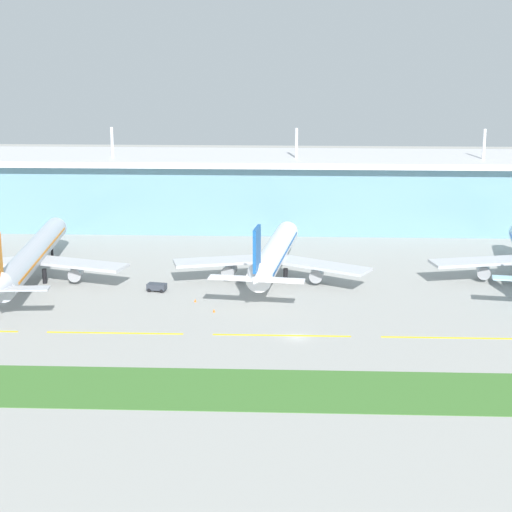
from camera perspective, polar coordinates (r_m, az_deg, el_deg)
name	(u,v)px	position (r m, az deg, el deg)	size (l,w,h in m)	color
ground_plane	(296,337)	(173.72, 2.70, -5.41)	(600.00, 600.00, 0.00)	#9E9E99
terminal_building	(296,191)	(269.35, 2.65, 4.35)	(288.00, 34.00, 31.50)	#6693A8
airliner_near	(31,256)	(216.73, -14.65, -0.01)	(48.67, 70.31, 18.90)	#ADB2BC
airliner_middle	(274,255)	(210.73, 1.17, 0.05)	(48.41, 58.52, 18.90)	white
taxiway_stripe_mid_west	(115,333)	(178.29, -9.33, -5.05)	(28.00, 0.70, 0.04)	yellow
taxiway_stripe_centre	(282,335)	(174.68, 1.71, -5.28)	(28.00, 0.70, 0.04)	yellow
taxiway_stripe_mid_east	(451,338)	(177.63, 12.79, -5.31)	(28.00, 0.70, 0.04)	yellow
grass_verge	(297,390)	(149.17, 2.73, -8.87)	(300.00, 18.00, 0.10)	#3D702D
pushback_tug	(157,287)	(204.73, -6.59, -2.04)	(4.77, 3.21, 1.85)	#333842
safety_cone_left_wingtip	(214,311)	(188.84, -2.80, -3.64)	(0.56, 0.56, 0.70)	orange
safety_cone_nose_front	(195,300)	(196.11, -4.05, -2.95)	(0.56, 0.56, 0.70)	orange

